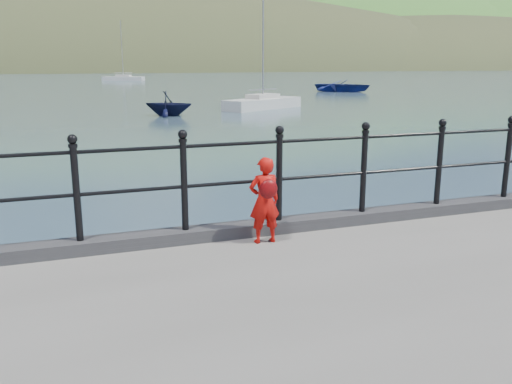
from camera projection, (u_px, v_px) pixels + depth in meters
name	position (u px, v px, depth m)	size (l,w,h in m)	color
ground	(231.00, 306.00, 7.06)	(600.00, 600.00, 0.00)	#2D4251
kerb	(234.00, 230.00, 6.67)	(60.00, 0.30, 0.15)	#28282B
railing	(233.00, 171.00, 6.50)	(18.11, 0.11, 1.20)	black
far_shore	(156.00, 120.00, 244.02)	(830.00, 200.00, 156.00)	#333A21
child	(265.00, 200.00, 6.34)	(0.38, 0.31, 1.03)	red
launch_blue	(343.00, 86.00, 57.27)	(4.26, 5.97, 1.24)	navy
launch_navy	(168.00, 104.00, 31.57)	(2.37, 2.75, 1.45)	black
sailboat_near	(263.00, 104.00, 36.42)	(6.35, 4.70, 8.69)	silver
sailboat_deep	(123.00, 79.00, 89.93)	(6.95, 4.63, 9.85)	silver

